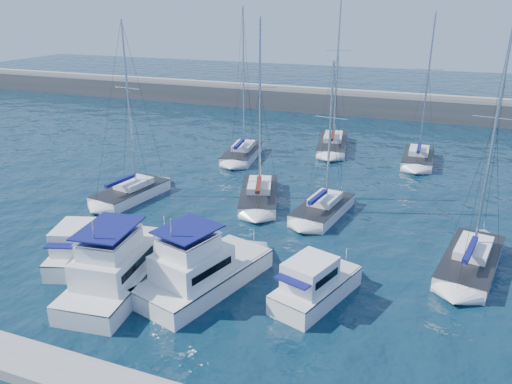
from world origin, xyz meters
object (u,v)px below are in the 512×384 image
(sailboat_mid_b, at_px, (259,195))
(sailboat_mid_c, at_px, (323,209))
(motor_yacht_port_outer, at_px, (81,248))
(motor_yacht_stbd_outer, at_px, (314,286))
(sailboat_mid_e, at_px, (471,261))
(sailboat_back_a, at_px, (242,153))
(sailboat_back_c, at_px, (418,158))
(sailboat_back_b, at_px, (333,144))
(sailboat_mid_a, at_px, (131,192))
(motor_yacht_port_inner, at_px, (122,268))
(motor_yacht_stbd_inner, at_px, (200,272))

(sailboat_mid_b, relative_size, sailboat_mid_c, 1.24)
(motor_yacht_port_outer, xyz_separation_m, sailboat_mid_b, (7.07, 14.28, -0.41))
(motor_yacht_stbd_outer, xyz_separation_m, sailboat_mid_e, (8.40, 7.27, -0.41))
(sailboat_back_a, relative_size, sailboat_back_c, 1.03)
(sailboat_back_b, bearing_deg, sailboat_mid_a, -129.91)
(motor_yacht_port_inner, relative_size, motor_yacht_stbd_outer, 1.63)
(motor_yacht_port_outer, bearing_deg, sailboat_mid_e, 1.77)
(motor_yacht_port_inner, distance_m, sailboat_mid_c, 17.10)
(motor_yacht_port_inner, distance_m, sailboat_back_b, 34.57)
(motor_yacht_stbd_outer, bearing_deg, sailboat_mid_c, 119.57)
(motor_yacht_port_inner, relative_size, sailboat_back_c, 0.70)
(motor_yacht_stbd_outer, height_order, sailboat_mid_e, sailboat_mid_e)
(sailboat_mid_c, height_order, sailboat_back_b, sailboat_back_b)
(sailboat_mid_b, bearing_deg, motor_yacht_port_inner, -117.93)
(motor_yacht_stbd_outer, relative_size, sailboat_back_b, 0.37)
(motor_yacht_port_inner, distance_m, sailboat_mid_a, 14.58)
(sailboat_mid_a, distance_m, sailboat_mid_c, 16.62)
(sailboat_back_c, bearing_deg, sailboat_mid_b, -127.71)
(motor_yacht_stbd_inner, relative_size, sailboat_back_a, 0.59)
(motor_yacht_port_outer, bearing_deg, sailboat_back_a, 70.65)
(motor_yacht_port_inner, bearing_deg, sailboat_back_a, 90.08)
(sailboat_mid_c, bearing_deg, motor_yacht_stbd_inner, -98.27)
(sailboat_mid_b, xyz_separation_m, sailboat_back_b, (2.16, 18.42, 0.01))
(motor_yacht_port_inner, xyz_separation_m, motor_yacht_stbd_inner, (4.56, 1.32, 0.00))
(sailboat_mid_a, xyz_separation_m, sailboat_back_a, (4.41, 14.58, 0.00))
(motor_yacht_stbd_outer, relative_size, sailboat_mid_c, 0.53)
(motor_yacht_port_inner, distance_m, sailboat_back_c, 35.11)
(motor_yacht_port_inner, relative_size, sailboat_mid_c, 0.87)
(motor_yacht_stbd_outer, bearing_deg, sailboat_mid_a, 170.62)
(sailboat_mid_b, relative_size, sailboat_back_a, 0.96)
(sailboat_back_a, xyz_separation_m, sailboat_back_b, (8.34, 7.34, -0.00))
(motor_yacht_stbd_inner, height_order, motor_yacht_stbd_outer, motor_yacht_stbd_inner)
(sailboat_mid_a, height_order, sailboat_back_a, sailboat_back_a)
(motor_yacht_stbd_inner, xyz_separation_m, sailboat_mid_b, (-1.79, 14.47, -0.60))
(sailboat_back_b, bearing_deg, motor_yacht_port_outer, -115.48)
(motor_yacht_stbd_inner, xyz_separation_m, sailboat_back_c, (10.11, 30.57, -0.59))
(sailboat_mid_c, height_order, sailboat_back_a, sailboat_back_a)
(motor_yacht_port_inner, bearing_deg, sailboat_mid_a, 115.29)
(motor_yacht_stbd_outer, relative_size, sailboat_mid_a, 0.44)
(motor_yacht_port_outer, height_order, sailboat_back_a, sailboat_back_a)
(sailboat_mid_b, bearing_deg, sailboat_back_c, 35.57)
(motor_yacht_port_outer, bearing_deg, sailboat_mid_b, 46.32)
(sailboat_mid_a, height_order, sailboat_back_b, sailboat_back_b)
(motor_yacht_port_inner, xyz_separation_m, sailboat_mid_a, (-7.82, 12.30, -0.59))
(sailboat_back_b, relative_size, sailboat_back_c, 1.14)
(motor_yacht_stbd_outer, bearing_deg, sailboat_back_b, 119.01)
(motor_yacht_port_outer, height_order, sailboat_mid_c, sailboat_mid_c)
(motor_yacht_port_outer, relative_size, sailboat_mid_b, 0.45)
(sailboat_back_a, bearing_deg, motor_yacht_stbd_inner, -80.68)
(motor_yacht_port_outer, height_order, motor_yacht_port_inner, motor_yacht_port_inner)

